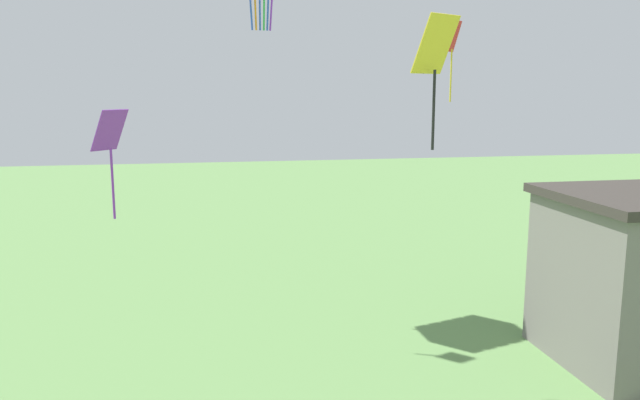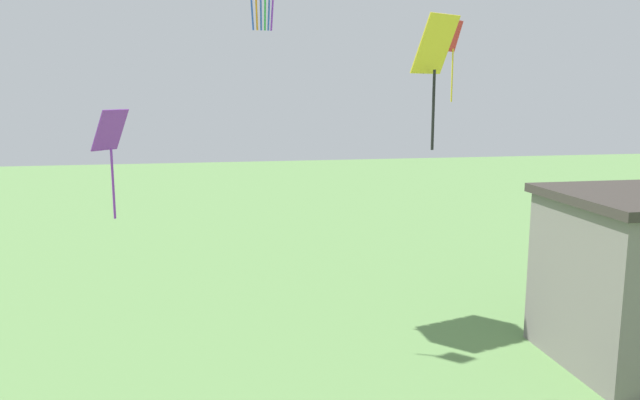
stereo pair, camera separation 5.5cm
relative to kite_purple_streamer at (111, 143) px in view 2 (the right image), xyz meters
The scene contains 3 objects.
kite_purple_streamer is the anchor object (origin of this frame).
kite_red_diamond 11.38m from the kite_purple_streamer, 31.26° to the left, with size 0.72×0.68×2.48m.
kite_yellow_diamond 6.54m from the kite_purple_streamer, 26.00° to the right, with size 0.86×0.73×2.25m.
Camera 2 is at (-2.22, -4.08, 7.14)m, focal length 35.00 mm.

